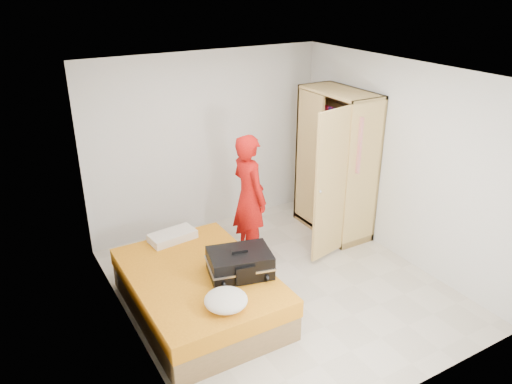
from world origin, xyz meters
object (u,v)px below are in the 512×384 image
wardrobe (335,168)px  round_cushion (226,300)px  bed (199,292)px  person (249,197)px  suitcase (240,263)px

wardrobe → round_cushion: bearing=-149.3°
bed → round_cushion: round_cushion is taller
bed → round_cushion: (-0.02, -0.70, 0.33)m
person → bed: bearing=122.5°
round_cushion → suitcase: bearing=48.6°
bed → wardrobe: bearing=17.5°
bed → wardrobe: wardrobe is taller
suitcase → round_cushion: bearing=-117.4°
wardrobe → suitcase: size_ratio=2.66×
wardrobe → round_cushion: 2.96m
bed → suitcase: size_ratio=2.56×
person → round_cushion: (-1.12, -1.51, -0.27)m
bed → suitcase: (0.39, -0.24, 0.38)m
bed → suitcase: bearing=-31.7°
bed → round_cushion: 0.78m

